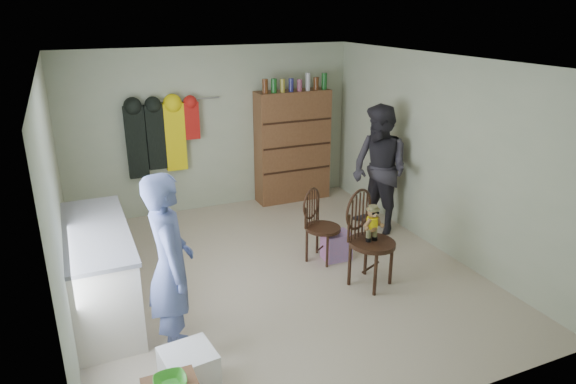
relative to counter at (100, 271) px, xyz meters
name	(u,v)px	position (x,y,z in m)	size (l,w,h in m)	color
ground_plane	(276,274)	(1.95, 0.00, -0.47)	(5.00, 5.00, 0.00)	beige
room_walls	(258,137)	(1.95, 0.53, 1.11)	(5.00, 5.00, 5.00)	#B7BE9F
counter	(100,271)	(0.00, 0.00, 0.00)	(0.64, 1.86, 0.94)	silver
bowl	(170,382)	(0.31, -2.08, 0.10)	(0.23, 0.23, 0.06)	green
plastic_tub	(189,372)	(0.53, -1.57, -0.27)	(0.42, 0.40, 0.40)	white
chair_front	(368,232)	(2.84, -0.60, 0.17)	(0.66, 0.66, 1.12)	#311C11
chair_far	(319,222)	(2.60, 0.16, 0.03)	(0.58, 0.58, 0.94)	#311C11
striped_bag	(336,246)	(2.81, 0.07, -0.29)	(0.34, 0.26, 0.35)	pink
person_left	(170,267)	(0.56, -0.97, 0.40)	(0.64, 0.42, 1.75)	#526096
person_right	(379,170)	(3.78, 0.64, 0.43)	(0.88, 0.68, 1.80)	#2D2B33
dresser	(293,146)	(3.20, 2.30, 0.44)	(1.20, 0.39, 2.07)	brown
coat_rack	(161,136)	(1.12, 2.38, 0.78)	(1.42, 0.12, 1.09)	#99999E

